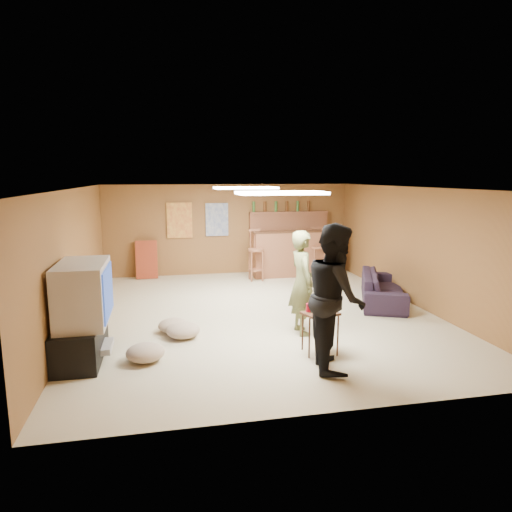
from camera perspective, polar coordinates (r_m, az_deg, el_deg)
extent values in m
plane|color=#C0B493|center=(8.12, 0.29, -7.21)|extent=(7.00, 7.00, 0.00)
cube|color=silver|center=(7.76, 0.30, 8.51)|extent=(6.00, 7.00, 0.02)
cube|color=brown|center=(11.28, -3.40, 3.35)|extent=(6.00, 0.02, 2.20)
cube|color=brown|center=(4.58, 9.46, -6.64)|extent=(6.00, 0.02, 2.20)
cube|color=brown|center=(7.82, -21.74, -0.30)|extent=(0.02, 7.00, 2.20)
cube|color=brown|center=(8.97, 19.39, 1.08)|extent=(0.02, 7.00, 2.20)
cube|color=black|center=(6.55, -21.06, -9.87)|extent=(0.55, 1.30, 0.50)
cube|color=#B2B2B7|center=(6.55, -19.08, -10.67)|extent=(0.35, 0.50, 0.08)
cube|color=#B2B2B7|center=(6.36, -20.81, -4.33)|extent=(0.60, 1.10, 0.80)
cube|color=navy|center=(6.31, -18.02, -4.26)|extent=(0.02, 0.95, 0.65)
cube|color=brown|center=(11.14, 4.70, 0.39)|extent=(2.00, 0.60, 1.10)
cube|color=#381F12|center=(10.83, 5.11, 3.05)|extent=(2.10, 0.12, 0.05)
cube|color=brown|center=(11.45, 4.13, 5.45)|extent=(2.00, 0.18, 0.05)
cube|color=brown|center=(11.50, 4.09, 3.97)|extent=(2.00, 0.14, 0.60)
cube|color=#BF3F26|center=(11.11, -9.54, 4.42)|extent=(0.60, 0.03, 0.85)
cube|color=#334C99|center=(11.18, -4.91, 4.56)|extent=(0.55, 0.03, 0.80)
cube|color=#98341C|center=(11.07, -13.51, -0.44)|extent=(0.50, 0.26, 0.91)
cube|color=white|center=(6.30, 3.16, 7.88)|extent=(1.20, 0.60, 0.04)
cube|color=white|center=(8.94, -1.31, 8.51)|extent=(1.20, 0.60, 0.04)
imported|color=#5F643A|center=(6.99, 5.77, -3.31)|extent=(0.42, 0.61, 1.60)
imported|color=black|center=(5.77, 9.86, -5.04)|extent=(0.84, 1.00, 1.84)
imported|color=black|center=(9.08, 15.61, -3.86)|extent=(1.48, 2.09, 0.57)
cube|color=#381F12|center=(6.38, 7.99, -9.47)|extent=(0.53, 0.48, 0.57)
cylinder|color=red|center=(6.29, 6.63, -6.43)|extent=(0.10, 0.10, 0.11)
cylinder|color=red|center=(6.20, 8.83, -6.73)|extent=(0.09, 0.09, 0.11)
cylinder|color=#173A9F|center=(6.38, 8.97, -6.24)|extent=(0.10, 0.10, 0.11)
ellipsoid|color=tan|center=(7.02, -9.11, -9.14)|extent=(0.59, 0.59, 0.23)
ellipsoid|color=tan|center=(7.29, -10.30, -8.53)|extent=(0.60, 0.60, 0.21)
ellipsoid|color=tan|center=(6.29, -13.66, -11.64)|extent=(0.52, 0.52, 0.23)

